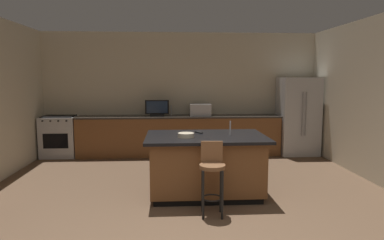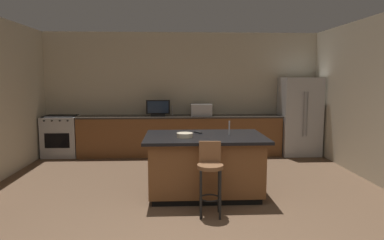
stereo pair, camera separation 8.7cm
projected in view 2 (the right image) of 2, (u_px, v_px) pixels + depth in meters
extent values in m
cube|color=beige|center=(182.00, 93.00, 8.34)|extent=(6.96, 0.12, 2.86)
cube|color=beige|center=(377.00, 100.00, 5.93)|extent=(0.12, 5.59, 2.86)
cube|color=brown|center=(180.00, 136.00, 8.09)|extent=(4.65, 0.60, 0.89)
cube|color=#332D28|center=(180.00, 117.00, 8.03)|extent=(4.67, 0.62, 0.04)
cube|color=black|center=(205.00, 191.00, 5.39)|extent=(1.58, 0.97, 0.09)
cube|color=brown|center=(205.00, 164.00, 5.33)|extent=(1.66, 1.05, 0.79)
cube|color=black|center=(205.00, 137.00, 5.28)|extent=(1.82, 1.21, 0.04)
cube|color=#B7BABF|center=(299.00, 116.00, 8.11)|extent=(0.88, 0.72, 1.80)
cylinder|color=gray|center=(304.00, 114.00, 7.71)|extent=(0.02, 0.02, 0.99)
cylinder|color=gray|center=(307.00, 114.00, 7.71)|extent=(0.02, 0.02, 0.99)
cube|color=#B7BABF|center=(61.00, 136.00, 7.95)|extent=(0.77, 0.60, 0.92)
cube|color=black|center=(57.00, 141.00, 7.66)|extent=(0.54, 0.01, 0.33)
cube|color=black|center=(60.00, 116.00, 7.90)|extent=(0.70, 0.50, 0.02)
cylinder|color=black|center=(44.00, 121.00, 7.58)|extent=(0.04, 0.03, 0.04)
cylinder|color=black|center=(52.00, 121.00, 7.59)|extent=(0.04, 0.03, 0.04)
cylinder|color=black|center=(60.00, 121.00, 7.60)|extent=(0.04, 0.03, 0.04)
cylinder|color=black|center=(68.00, 121.00, 7.60)|extent=(0.04, 0.03, 0.04)
cube|color=#B7BABF|center=(201.00, 110.00, 8.03)|extent=(0.48, 0.36, 0.28)
cube|color=black|center=(158.00, 115.00, 7.95)|extent=(0.33, 0.16, 0.05)
cube|color=black|center=(158.00, 107.00, 7.93)|extent=(0.54, 0.05, 0.32)
cube|color=#1E2D47|center=(158.00, 107.00, 7.90)|extent=(0.48, 0.01, 0.27)
cylinder|color=#B2B2B7|center=(172.00, 110.00, 8.10)|extent=(0.02, 0.02, 0.24)
cylinder|color=#B2B2B7|center=(229.00, 128.00, 5.28)|extent=(0.02, 0.02, 0.22)
cylinder|color=brown|center=(210.00, 167.00, 4.48)|extent=(0.34, 0.34, 0.05)
cube|color=brown|center=(210.00, 152.00, 4.61)|extent=(0.29, 0.05, 0.28)
cylinder|color=black|center=(201.00, 195.00, 4.41)|extent=(0.03, 0.03, 0.64)
cylinder|color=black|center=(220.00, 195.00, 4.40)|extent=(0.03, 0.03, 0.64)
cylinder|color=black|center=(201.00, 189.00, 4.65)|extent=(0.03, 0.03, 0.64)
cylinder|color=black|center=(219.00, 189.00, 4.64)|extent=(0.03, 0.03, 0.64)
torus|color=black|center=(210.00, 198.00, 4.53)|extent=(0.28, 0.28, 0.02)
cylinder|color=beige|center=(185.00, 135.00, 5.11)|extent=(0.24, 0.24, 0.07)
cube|color=black|center=(187.00, 133.00, 5.51)|extent=(0.13, 0.17, 0.01)
cube|color=black|center=(198.00, 132.00, 5.51)|extent=(0.12, 0.17, 0.02)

